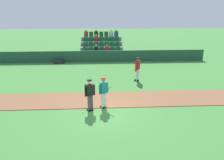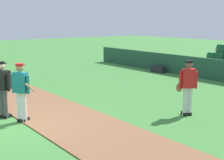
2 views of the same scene
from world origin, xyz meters
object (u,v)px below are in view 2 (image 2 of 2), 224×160
(umpire_home_plate, at_px, (3,86))
(equipment_bag, at_px, (158,69))
(batter_teal_jersey, at_px, (21,90))
(runner_red_jersey, at_px, (188,86))

(umpire_home_plate, xyz_separation_m, equipment_bag, (-3.33, 10.13, -0.82))
(batter_teal_jersey, relative_size, runner_red_jersey, 1.00)
(batter_teal_jersey, xyz_separation_m, umpire_home_plate, (-0.73, -0.29, 0.03))
(umpire_home_plate, distance_m, runner_red_jersey, 5.71)
(umpire_home_plate, height_order, runner_red_jersey, same)
(umpire_home_plate, bearing_deg, equipment_bag, 108.20)
(equipment_bag, bearing_deg, runner_red_jersey, -39.53)
(umpire_home_plate, bearing_deg, batter_teal_jersey, 21.29)
(batter_teal_jersey, bearing_deg, umpire_home_plate, -158.71)
(runner_red_jersey, bearing_deg, equipment_bag, 140.47)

